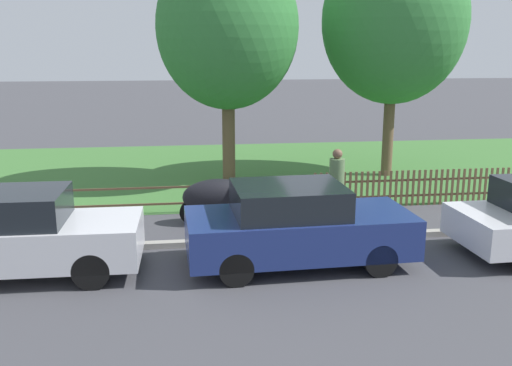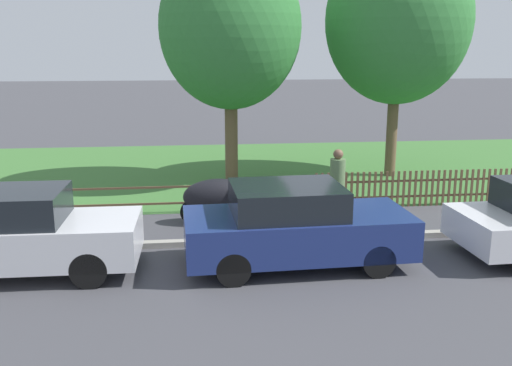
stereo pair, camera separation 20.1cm
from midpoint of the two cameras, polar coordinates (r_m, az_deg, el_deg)
name	(u,v)px [view 1 (the left image)]	position (r m, az deg, el deg)	size (l,w,h in m)	color
grass_strip	(449,164)	(20.86, 18.49, 1.85)	(42.73, 9.90, 0.01)	#3D7033
parked_car_silver_hatchback	(19,234)	(10.83, -23.12, -4.75)	(4.09, 1.67, 1.54)	silver
parked_car_black_saloon	(297,225)	(10.50, 3.55, -4.26)	(4.18, 1.91, 1.53)	navy
covered_motorcycle	(221,197)	(13.00, -3.99, -1.36)	(1.80, 0.93, 1.04)	black
tree_nearest_kerb	(227,28)	(16.56, -3.23, 15.24)	(4.00, 4.00, 6.79)	brown
tree_behind_motorcycle	(394,21)	(18.07, 13.34, 15.51)	(4.31, 4.31, 7.20)	brown
pedestrian_near_fence	(337,181)	(13.10, 7.63, 0.18)	(0.43, 0.43, 1.72)	#7F6B51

